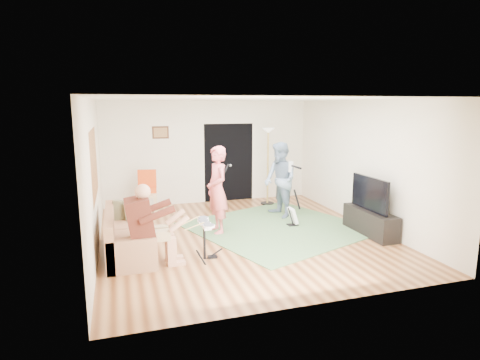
% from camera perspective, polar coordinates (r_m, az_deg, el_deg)
% --- Properties ---
extents(floor, '(6.00, 6.00, 0.00)m').
position_cam_1_polar(floor, '(8.17, 0.38, -7.86)').
color(floor, brown).
rests_on(floor, ground).
extents(walls, '(5.50, 6.00, 2.70)m').
position_cam_1_polar(walls, '(7.85, 0.39, 1.53)').
color(walls, silver).
rests_on(walls, floor).
extents(ceiling, '(6.00, 6.00, 0.00)m').
position_cam_1_polar(ceiling, '(7.75, 0.41, 11.44)').
color(ceiling, white).
rests_on(ceiling, walls).
extents(window_blinds, '(0.00, 2.05, 2.05)m').
position_cam_1_polar(window_blinds, '(7.67, -20.05, 2.17)').
color(window_blinds, '#985D2F').
rests_on(window_blinds, walls).
extents(doorway, '(2.10, 0.00, 2.10)m').
position_cam_1_polar(doorway, '(10.88, -1.61, 2.49)').
color(doorway, black).
rests_on(doorway, walls).
extents(picture_frame, '(0.42, 0.03, 0.32)m').
position_cam_1_polar(picture_frame, '(10.45, -11.24, 6.65)').
color(picture_frame, '#3F2314').
rests_on(picture_frame, walls).
extents(area_rug, '(4.18, 4.16, 0.02)m').
position_cam_1_polar(area_rug, '(8.69, 5.38, -6.71)').
color(area_rug, '#476C42').
rests_on(area_rug, floor).
extents(sofa, '(0.79, 1.92, 0.78)m').
position_cam_1_polar(sofa, '(7.41, -16.03, -8.17)').
color(sofa, '#AA7755').
rests_on(sofa, floor).
extents(drummer, '(0.89, 0.50, 1.36)m').
position_cam_1_polar(drummer, '(6.72, -12.44, -7.49)').
color(drummer, '#582418').
rests_on(drummer, sofa).
extents(drum_kit, '(0.37, 0.66, 0.68)m').
position_cam_1_polar(drum_kit, '(6.91, -5.07, -8.80)').
color(drum_kit, black).
rests_on(drum_kit, floor).
extents(singer, '(0.51, 0.70, 1.78)m').
position_cam_1_polar(singer, '(8.15, -3.26, -1.42)').
color(singer, '#E56369').
rests_on(singer, floor).
extents(microphone, '(0.06, 0.06, 0.24)m').
position_cam_1_polar(microphone, '(8.12, -1.92, 1.71)').
color(microphone, black).
rests_on(microphone, singer).
extents(guitarist, '(0.77, 0.94, 1.76)m').
position_cam_1_polar(guitarist, '(9.33, 5.73, 0.00)').
color(guitarist, '#6D839F').
rests_on(guitarist, floor).
extents(guitar_held, '(0.14, 0.60, 0.26)m').
position_cam_1_polar(guitar_held, '(9.36, 6.90, 1.97)').
color(guitar_held, silver).
rests_on(guitar_held, guitarist).
extents(guitar_spare, '(0.29, 0.26, 0.81)m').
position_cam_1_polar(guitar_spare, '(8.80, 7.57, -5.02)').
color(guitar_spare, black).
rests_on(guitar_spare, floor).
extents(torchiere_lamp, '(0.36, 0.36, 2.00)m').
position_cam_1_polar(torchiere_lamp, '(10.45, 4.00, 3.92)').
color(torchiere_lamp, black).
rests_on(torchiere_lamp, floor).
extents(dining_chair, '(0.52, 0.55, 1.07)m').
position_cam_1_polar(dining_chair, '(9.80, -13.10, -2.68)').
color(dining_chair, beige).
rests_on(dining_chair, floor).
extents(tv_cabinet, '(0.40, 1.40, 0.50)m').
position_cam_1_polar(tv_cabinet, '(8.59, 18.02, -5.72)').
color(tv_cabinet, black).
rests_on(tv_cabinet, floor).
extents(television, '(0.06, 1.14, 0.67)m').
position_cam_1_polar(television, '(8.42, 17.97, -1.83)').
color(television, black).
rests_on(television, tv_cabinet).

